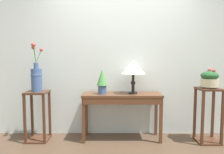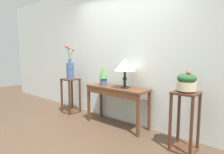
{
  "view_description": "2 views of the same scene",
  "coord_description": "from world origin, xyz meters",
  "px_view_note": "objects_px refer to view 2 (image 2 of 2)",
  "views": [
    {
      "loc": [
        -0.16,
        -2.21,
        1.31
      ],
      "look_at": [
        -0.14,
        1.18,
        1.01
      ],
      "focal_mm": 33.49,
      "sensor_mm": 36.0,
      "label": 1
    },
    {
      "loc": [
        2.33,
        -1.75,
        1.42
      ],
      "look_at": [
        -0.21,
        1.18,
        0.91
      ],
      "focal_mm": 31.99,
      "sensor_mm": 36.0,
      "label": 2
    }
  ],
  "objects_px": {
    "console_table": "(116,93)",
    "potted_plant_on_console": "(104,74)",
    "planter_bowl_wide_right": "(187,82)",
    "table_lamp": "(125,65)",
    "pedestal_stand_left": "(71,95)",
    "flower_vase_tall_left": "(70,68)",
    "pedestal_stand_right": "(185,122)"
  },
  "relations": [
    {
      "from": "console_table",
      "to": "potted_plant_on_console",
      "type": "bearing_deg",
      "value": -177.41
    },
    {
      "from": "planter_bowl_wide_right",
      "to": "console_table",
      "type": "bearing_deg",
      "value": 175.85
    },
    {
      "from": "table_lamp",
      "to": "pedestal_stand_left",
      "type": "distance_m",
      "value": 1.7
    },
    {
      "from": "pedestal_stand_left",
      "to": "console_table",
      "type": "bearing_deg",
      "value": 1.27
    },
    {
      "from": "potted_plant_on_console",
      "to": "planter_bowl_wide_right",
      "type": "xyz_separation_m",
      "value": [
        1.65,
        -0.08,
        0.03
      ]
    },
    {
      "from": "console_table",
      "to": "pedestal_stand_left",
      "type": "xyz_separation_m",
      "value": [
        -1.34,
        -0.03,
        -0.25
      ]
    },
    {
      "from": "pedestal_stand_left",
      "to": "flower_vase_tall_left",
      "type": "bearing_deg",
      "value": -79.15
    },
    {
      "from": "pedestal_stand_left",
      "to": "pedestal_stand_right",
      "type": "relative_size",
      "value": 0.93
    },
    {
      "from": "potted_plant_on_console",
      "to": "pedestal_stand_right",
      "type": "xyz_separation_m",
      "value": [
        1.65,
        -0.08,
        -0.54
      ]
    },
    {
      "from": "console_table",
      "to": "table_lamp",
      "type": "bearing_deg",
      "value": 7.74
    },
    {
      "from": "console_table",
      "to": "potted_plant_on_console",
      "type": "height_order",
      "value": "potted_plant_on_console"
    },
    {
      "from": "flower_vase_tall_left",
      "to": "pedestal_stand_right",
      "type": "bearing_deg",
      "value": -1.43
    },
    {
      "from": "console_table",
      "to": "flower_vase_tall_left",
      "type": "relative_size",
      "value": 1.66
    },
    {
      "from": "table_lamp",
      "to": "potted_plant_on_console",
      "type": "bearing_deg",
      "value": -175.52
    },
    {
      "from": "table_lamp",
      "to": "pedestal_stand_right",
      "type": "bearing_deg",
      "value": -6.02
    },
    {
      "from": "flower_vase_tall_left",
      "to": "planter_bowl_wide_right",
      "type": "xyz_separation_m",
      "value": [
        2.68,
        -0.07,
        -0.03
      ]
    },
    {
      "from": "pedestal_stand_left",
      "to": "pedestal_stand_right",
      "type": "distance_m",
      "value": 2.68
    },
    {
      "from": "table_lamp",
      "to": "pedestal_stand_right",
      "type": "xyz_separation_m",
      "value": [
        1.16,
        -0.12,
        -0.73
      ]
    },
    {
      "from": "table_lamp",
      "to": "pedestal_stand_left",
      "type": "bearing_deg",
      "value": -177.96
    },
    {
      "from": "table_lamp",
      "to": "pedestal_stand_right",
      "type": "relative_size",
      "value": 0.62
    },
    {
      "from": "potted_plant_on_console",
      "to": "pedestal_stand_left",
      "type": "relative_size",
      "value": 0.5
    },
    {
      "from": "pedestal_stand_left",
      "to": "flower_vase_tall_left",
      "type": "height_order",
      "value": "flower_vase_tall_left"
    },
    {
      "from": "console_table",
      "to": "potted_plant_on_console",
      "type": "relative_size",
      "value": 3.13
    },
    {
      "from": "table_lamp",
      "to": "flower_vase_tall_left",
      "type": "distance_m",
      "value": 1.52
    },
    {
      "from": "potted_plant_on_console",
      "to": "pedestal_stand_left",
      "type": "xyz_separation_m",
      "value": [
        -1.03,
        -0.02,
        -0.57
      ]
    },
    {
      "from": "flower_vase_tall_left",
      "to": "pedestal_stand_right",
      "type": "height_order",
      "value": "flower_vase_tall_left"
    },
    {
      "from": "pedestal_stand_right",
      "to": "planter_bowl_wide_right",
      "type": "bearing_deg",
      "value": 51.68
    },
    {
      "from": "pedestal_stand_right",
      "to": "planter_bowl_wide_right",
      "type": "distance_m",
      "value": 0.57
    },
    {
      "from": "pedestal_stand_right",
      "to": "pedestal_stand_left",
      "type": "bearing_deg",
      "value": 178.54
    },
    {
      "from": "console_table",
      "to": "table_lamp",
      "type": "height_order",
      "value": "table_lamp"
    },
    {
      "from": "pedestal_stand_left",
      "to": "flower_vase_tall_left",
      "type": "relative_size",
      "value": 1.05
    },
    {
      "from": "console_table",
      "to": "pedestal_stand_right",
      "type": "height_order",
      "value": "pedestal_stand_right"
    }
  ]
}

